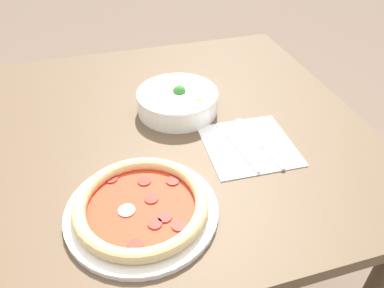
{
  "coord_description": "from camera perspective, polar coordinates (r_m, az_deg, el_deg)",
  "views": [
    {
      "loc": [
        -0.11,
        -0.74,
        1.26
      ],
      "look_at": [
        0.08,
        -0.11,
        0.75
      ],
      "focal_mm": 35.0,
      "sensor_mm": 36.0,
      "label": 1
    }
  ],
  "objects": [
    {
      "name": "dining_table",
      "position": [
        0.99,
        -6.14,
        -2.72
      ],
      "size": [
        1.06,
        0.93,
        0.73
      ],
      "color": "brown",
      "rests_on": "ground_plane"
    },
    {
      "name": "pizza",
      "position": [
        0.71,
        -7.72,
        -9.47
      ],
      "size": [
        0.29,
        0.29,
        0.04
      ],
      "color": "white",
      "rests_on": "dining_table"
    },
    {
      "name": "bowl",
      "position": [
        0.96,
        -2.27,
        6.73
      ],
      "size": [
        0.21,
        0.21,
        0.07
      ],
      "color": "white",
      "rests_on": "dining_table"
    },
    {
      "name": "napkin",
      "position": [
        0.87,
        8.66,
        -0.2
      ],
      "size": [
        0.21,
        0.21,
        0.0
      ],
      "color": "white",
      "rests_on": "dining_table"
    },
    {
      "name": "fork",
      "position": [
        0.86,
        6.93,
        -0.43
      ],
      "size": [
        0.03,
        0.19,
        0.0
      ],
      "rotation": [
        0.0,
        0.0,
        1.69
      ],
      "color": "silver",
      "rests_on": "napkin"
    },
    {
      "name": "knife",
      "position": [
        0.87,
        10.46,
        -0.07
      ],
      "size": [
        0.04,
        0.2,
        0.01
      ],
      "rotation": [
        0.0,
        0.0,
        1.69
      ],
      "color": "silver",
      "rests_on": "napkin"
    }
  ]
}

